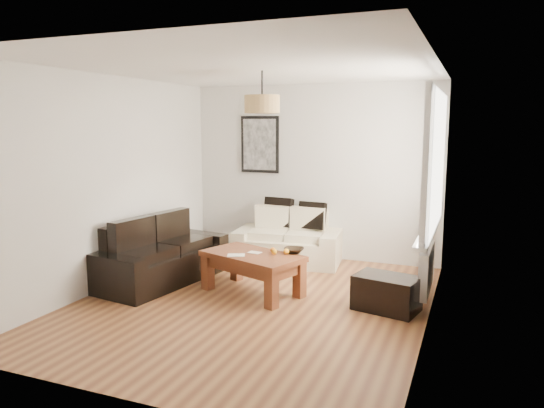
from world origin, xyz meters
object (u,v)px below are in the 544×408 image
at_px(ottoman, 386,293).
at_px(loveseat_cream, 288,237).
at_px(coffee_table, 253,273).
at_px(sofa_leather, 161,252).

bearing_deg(ottoman, loveseat_cream, 139.07).
height_order(coffee_table, ottoman, coffee_table).
distance_m(coffee_table, ottoman, 1.59).
relative_size(loveseat_cream, sofa_leather, 0.84).
xyz_separation_m(sofa_leather, coffee_table, (1.29, -0.01, -0.14)).
bearing_deg(coffee_table, sofa_leather, 179.57).
xyz_separation_m(loveseat_cream, coffee_table, (0.08, -1.47, -0.13)).
height_order(loveseat_cream, sofa_leather, sofa_leather).
bearing_deg(ottoman, coffee_table, -179.36).
bearing_deg(ottoman, sofa_leather, -179.84).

